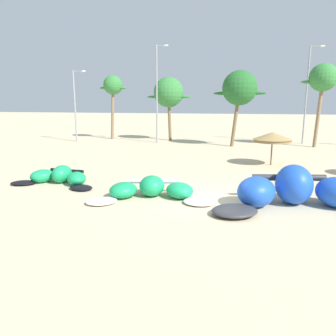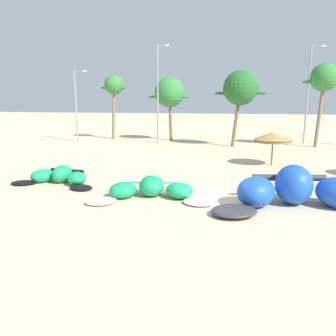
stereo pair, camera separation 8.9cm
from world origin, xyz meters
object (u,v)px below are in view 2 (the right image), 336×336
(palm_center_left, at_px, (324,79))
(lamppost_west, at_px, (77,102))
(lamppost_west_center, at_px, (158,90))
(kite_left, at_px, (151,190))
(beach_umbrella_near_van, at_px, (273,137))
(lamppost_east_center, at_px, (309,91))
(palm_left_of_gap, at_px, (240,89))
(palm_left, at_px, (170,93))
(kite_far_left, at_px, (60,177))
(kite_left_of_center, at_px, (297,192))
(palm_leftmost, at_px, (114,87))

(palm_center_left, distance_m, lamppost_west, 27.40)
(lamppost_west_center, bearing_deg, kite_left, -74.79)
(beach_umbrella_near_van, bearing_deg, lamppost_west, 155.39)
(lamppost_west, distance_m, lamppost_east_center, 26.73)
(kite_left, relative_size, palm_left_of_gap, 0.78)
(palm_left, height_order, palm_left_of_gap, palm_left_of_gap)
(kite_left, height_order, palm_center_left, palm_center_left)
(kite_far_left, distance_m, kite_left, 6.16)
(kite_far_left, height_order, kite_left_of_center, kite_left_of_center)
(kite_far_left, distance_m, kite_left_of_center, 12.77)
(kite_left, bearing_deg, palm_center_left, 62.22)
(lamppost_east_center, bearing_deg, kite_far_left, -125.40)
(palm_left_of_gap, bearing_deg, kite_far_left, -116.07)
(palm_left, bearing_deg, beach_umbrella_near_van, -50.81)
(beach_umbrella_near_van, relative_size, lamppost_west, 0.34)
(kite_left, height_order, lamppost_west, lamppost_west)
(palm_leftmost, xyz_separation_m, palm_left_of_gap, (15.80, -3.58, -0.55))
(kite_far_left, distance_m, palm_left, 23.72)
(kite_left, relative_size, lamppost_west_center, 0.56)
(palm_center_left, distance_m, lamppost_east_center, 3.16)
(lamppost_west_center, bearing_deg, palm_leftmost, 159.35)
(kite_left, bearing_deg, palm_left, 102.19)
(kite_far_left, height_order, palm_center_left, palm_center_left)
(kite_far_left, height_order, lamppost_west, lamppost_west)
(palm_left, height_order, lamppost_west, lamppost_west)
(lamppost_east_center, bearing_deg, kite_left, -113.24)
(palm_left_of_gap, height_order, palm_center_left, palm_center_left)
(palm_leftmost, bearing_deg, kite_left, -62.64)
(beach_umbrella_near_van, height_order, lamppost_west, lamppost_west)
(palm_left, bearing_deg, lamppost_west, -158.47)
(palm_leftmost, distance_m, lamppost_west, 5.27)
(kite_far_left, bearing_deg, lamppost_west_center, 89.62)
(kite_left, relative_size, palm_leftmost, 0.77)
(kite_left_of_center, relative_size, palm_leftmost, 1.01)
(palm_left_of_gap, bearing_deg, lamppost_west, -179.61)
(palm_left_of_gap, bearing_deg, kite_left_of_center, -80.49)
(palm_leftmost, relative_size, lamppost_west, 0.96)
(palm_left_of_gap, xyz_separation_m, palm_center_left, (8.25, 1.53, 0.92))
(kite_far_left, relative_size, lamppost_west, 0.65)
(kite_left_of_center, distance_m, palm_left_of_gap, 21.16)
(beach_umbrella_near_van, bearing_deg, palm_left, 129.19)
(palm_center_left, height_order, lamppost_west_center, lamppost_west_center)
(beach_umbrella_near_van, bearing_deg, palm_center_left, 65.35)
(kite_left, distance_m, kite_left_of_center, 6.74)
(lamppost_east_center, bearing_deg, kite_left_of_center, -99.12)
(kite_far_left, height_order, beach_umbrella_near_van, beach_umbrella_near_van)
(kite_left, bearing_deg, kite_left_of_center, 2.54)
(kite_far_left, relative_size, kite_left, 0.88)
(kite_left, distance_m, palm_left_of_gap, 21.52)
(kite_left, height_order, palm_leftmost, palm_leftmost)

